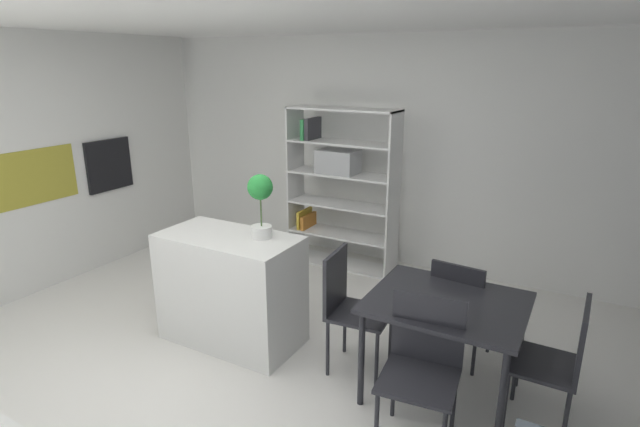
# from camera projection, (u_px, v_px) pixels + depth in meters

# --- Properties ---
(ground_plane) EXTENTS (8.86, 8.86, 0.00)m
(ground_plane) POSITION_uv_depth(u_px,v_px,m) (218.00, 369.00, 3.87)
(ground_plane) COLOR silver
(ceiling_slab) EXTENTS (6.45, 5.60, 0.06)m
(ceiling_slab) POSITION_uv_depth(u_px,v_px,m) (192.00, 6.00, 3.11)
(ceiling_slab) COLOR white
(ceiling_slab) RESTS_ON ground_plane
(back_partition) EXTENTS (6.45, 0.06, 2.59)m
(back_partition) POSITION_uv_depth(u_px,v_px,m) (367.00, 150.00, 5.81)
(back_partition) COLOR white
(back_partition) RESTS_ON ground_plane
(cabinet_niche_splashback) EXTENTS (0.01, 0.99, 0.55)m
(cabinet_niche_splashback) POSITION_uv_depth(u_px,v_px,m) (29.00, 178.00, 4.92)
(cabinet_niche_splashback) COLOR #9E932D
(cabinet_niche_splashback) RESTS_ON ground_plane
(built_in_oven) EXTENTS (0.06, 0.58, 0.58)m
(built_in_oven) POSITION_uv_depth(u_px,v_px,m) (109.00, 165.00, 5.69)
(built_in_oven) COLOR black
(built_in_oven) RESTS_ON ground_plane
(kitchen_island) EXTENTS (1.16, 0.61, 0.94)m
(kitchen_island) POSITION_uv_depth(u_px,v_px,m) (231.00, 289.00, 4.16)
(kitchen_island) COLOR silver
(kitchen_island) RESTS_ON ground_plane
(potted_plant_on_island) EXTENTS (0.20, 0.20, 0.51)m
(potted_plant_on_island) POSITION_uv_depth(u_px,v_px,m) (261.00, 198.00, 3.90)
(potted_plant_on_island) COLOR white
(potted_plant_on_island) RESTS_ON kitchen_island
(open_bookshelf) EXTENTS (1.26, 0.37, 1.81)m
(open_bookshelf) POSITION_uv_depth(u_px,v_px,m) (338.00, 180.00, 5.61)
(open_bookshelf) COLOR white
(open_bookshelf) RESTS_ON ground_plane
(dining_table) EXTENTS (1.03, 0.86, 0.74)m
(dining_table) POSITION_uv_depth(u_px,v_px,m) (446.00, 311.00, 3.39)
(dining_table) COLOR #232328
(dining_table) RESTS_ON ground_plane
(dining_chair_window_side) EXTENTS (0.42, 0.44, 0.90)m
(dining_chair_window_side) POSITION_uv_depth(u_px,v_px,m) (561.00, 356.00, 3.08)
(dining_chair_window_side) COLOR #232328
(dining_chair_window_side) RESTS_ON ground_plane
(dining_chair_near) EXTENTS (0.50, 0.50, 0.92)m
(dining_chair_near) POSITION_uv_depth(u_px,v_px,m) (423.00, 358.00, 3.05)
(dining_chair_near) COLOR #232328
(dining_chair_near) RESTS_ON ground_plane
(dining_chair_island_side) EXTENTS (0.48, 0.44, 0.94)m
(dining_chair_island_side) POSITION_uv_depth(u_px,v_px,m) (348.00, 301.00, 3.75)
(dining_chair_island_side) COLOR #232328
(dining_chair_island_side) RESTS_ON ground_plane
(dining_chair_far) EXTENTS (0.44, 0.48, 0.87)m
(dining_chair_far) POSITION_uv_depth(u_px,v_px,m) (460.00, 302.00, 3.82)
(dining_chair_far) COLOR #232328
(dining_chair_far) RESTS_ON ground_plane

